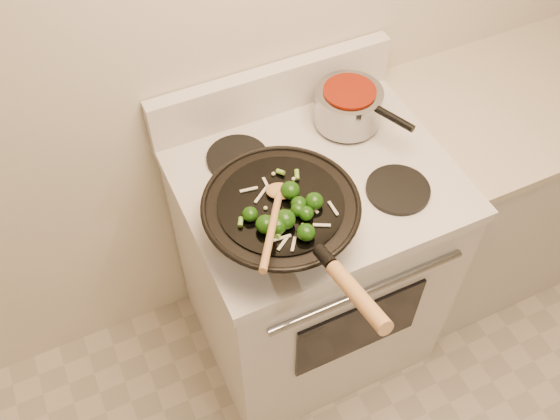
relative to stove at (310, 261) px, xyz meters
name	(u,v)px	position (x,y,z in m)	size (l,w,h in m)	color
stove	(310,261)	(0.00, 0.00, 0.00)	(0.78, 0.67, 1.08)	silver
counter_unit	(488,187)	(0.77, 0.03, -0.01)	(0.85, 0.62, 0.91)	silver
wok	(282,218)	(-0.18, -0.16, 0.53)	(0.40, 0.67, 0.27)	black
stirfry	(288,213)	(-0.18, -0.20, 0.60)	(0.24, 0.25, 0.05)	#133909
wooden_spoon	(275,212)	(-0.21, -0.20, 0.62)	(0.21, 0.29, 0.10)	#AF7A45
saucepan	(349,106)	(0.18, 0.15, 0.52)	(0.20, 0.31, 0.12)	gray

